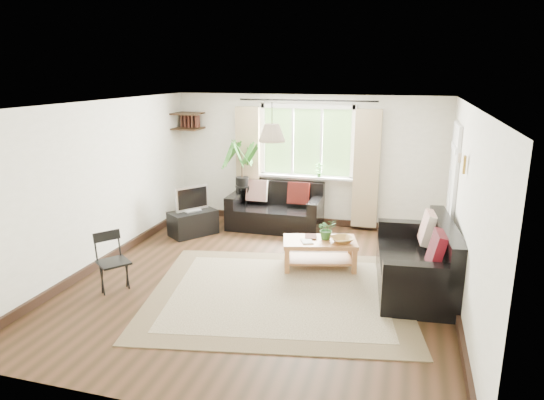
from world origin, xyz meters
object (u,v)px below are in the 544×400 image
(tv_stand, at_px, (193,223))
(palm_stand, at_px, (242,183))
(coffee_table, at_px, (319,254))
(folding_chair, at_px, (114,263))
(sofa_back, at_px, (275,208))
(sofa_right, at_px, (415,257))

(tv_stand, distance_m, palm_stand, 1.21)
(coffee_table, distance_m, tv_stand, 2.57)
(folding_chair, bearing_deg, tv_stand, 36.77)
(coffee_table, relative_size, folding_chair, 1.35)
(palm_stand, bearing_deg, sofa_back, -9.45)
(sofa_right, relative_size, folding_chair, 2.37)
(palm_stand, xyz_separation_m, folding_chair, (-0.64, -3.23, -0.40))
(sofa_right, bearing_deg, folding_chair, -78.31)
(sofa_right, xyz_separation_m, palm_stand, (-3.12, 2.06, 0.36))
(sofa_right, height_order, palm_stand, palm_stand)
(palm_stand, relative_size, folding_chair, 2.04)
(coffee_table, distance_m, folding_chair, 2.86)
(tv_stand, bearing_deg, folding_chair, -143.66)
(sofa_right, relative_size, tv_stand, 2.31)
(sofa_back, xyz_separation_m, coffee_table, (1.12, -1.61, -0.18))
(coffee_table, bearing_deg, folding_chair, -148.19)
(palm_stand, bearing_deg, coffee_table, -43.93)
(sofa_back, xyz_separation_m, palm_stand, (-0.67, 0.11, 0.40))
(coffee_table, xyz_separation_m, folding_chair, (-2.43, -1.51, 0.17))
(tv_stand, bearing_deg, sofa_right, -71.27)
(coffee_table, xyz_separation_m, palm_stand, (-1.79, 1.72, 0.58))
(sofa_back, relative_size, coffee_table, 1.59)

